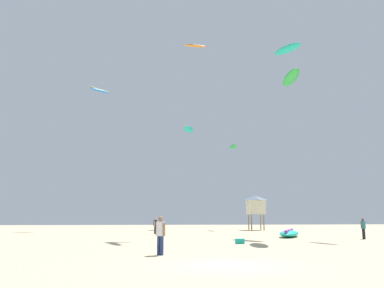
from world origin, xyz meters
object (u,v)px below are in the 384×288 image
Objects in this scene: kite_aloft_2 at (195,46)px; kite_grounded_near at (289,233)px; kite_aloft_0 at (287,49)px; lifeguard_tower at (256,205)px; cooler_box at (240,241)px; kite_aloft_3 at (233,147)px; kite_aloft_6 at (291,78)px; person_midground at (363,227)px; kite_aloft_1 at (189,129)px; kite_aloft_5 at (100,90)px; person_foreground at (160,232)px; person_left at (155,225)px.

kite_grounded_near is at bearing -13.28° from kite_aloft_2.
kite_aloft_0 is (1.50, 2.83, 17.71)m from kite_grounded_near.
lifeguard_tower reaches higher than cooler_box.
kite_aloft_3 is 21.48m from kite_aloft_6.
kite_aloft_2 is 0.87× the size of kite_aloft_3.
kite_grounded_near is at bearing -162.10° from person_midground.
kite_aloft_1 is (-7.75, 6.34, 10.63)m from lifeguard_tower.
kite_aloft_0 reaches higher than kite_aloft_6.
kite_grounded_near is 18.00m from kite_aloft_0.
kite_aloft_5 is at bearing 170.48° from lifeguard_tower.
kite_aloft_0 is at bearing -79.55° from kite_aloft_3.
kite_aloft_2 is at bearing -123.16° from lifeguard_tower.
kite_grounded_near is 1.39× the size of kite_aloft_1.
person_left is at bearing 47.53° from person_foreground.
lifeguard_tower reaches higher than person_left.
lifeguard_tower is (-3.87, 18.52, 2.12)m from person_midground.
kite_aloft_3 is at bearing 91.77° from kite_aloft_6.
person_left is 17.62m from kite_aloft_2.
kite_aloft_3 reaches higher than person_foreground.
kite_aloft_6 is at bearing -123.10° from person_midground.
cooler_box is 0.25× the size of kite_aloft_2.
kite_aloft_3 is (10.04, 11.28, 9.75)m from person_left.
person_midground is at bearing -78.21° from lifeguard_tower.
person_foreground is 20.94m from person_left.
lifeguard_tower is at bearing -39.28° from kite_aloft_1.
kite_aloft_2 is at bearing -92.83° from kite_aloft_1.
kite_aloft_6 is at bearing -107.51° from kite_aloft_0.
kite_aloft_1 reaches higher than person_foreground.
person_left is at bearing 127.69° from kite_aloft_2.
kite_grounded_near is 31.86m from kite_aloft_5.
lifeguard_tower is (0.95, 15.19, 2.75)m from kite_grounded_near.
cooler_box is 0.22× the size of kite_aloft_3.
kite_aloft_5 is at bearing 60.18° from person_foreground.
person_midground is 0.30× the size of kite_grounded_near.
kite_aloft_3 is (6.55, 15.80, -6.92)m from kite_aloft_2.
kite_aloft_6 is at bearing 2.90° from person_foreground.
person_foreground is at bearing -126.54° from cooler_box.
person_left is at bearing 164.55° from kite_aloft_0.
kite_aloft_6 reaches higher than kite_aloft_3.
kite_aloft_1 is 1.75× the size of kite_aloft_2.
kite_grounded_near is at bearing -72.47° from kite_aloft_1.
person_foreground is at bearing -125.69° from kite_aloft_0.
person_midground is at bearing -7.79° from person_foreground.
person_foreground is 35.01m from kite_aloft_3.
kite_aloft_1 is at bearing 14.02° from kite_aloft_5.
cooler_box is 27.64m from kite_aloft_3.
person_foreground is 0.46× the size of kite_aloft_1.
kite_aloft_3 is at bearing -2.85° from kite_aloft_5.
kite_aloft_2 is (-12.59, 5.17, 16.64)m from person_midground.
cooler_box is 32.07m from kite_aloft_1.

